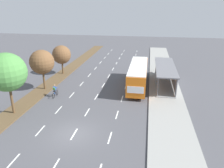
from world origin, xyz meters
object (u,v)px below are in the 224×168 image
Objects in this scene: median_tree_second at (42,62)px; median_tree_third at (62,55)px; bus at (138,73)px; cyclist at (55,91)px; median_tree_nearest at (7,72)px; bus_shelter at (167,73)px.

median_tree_second is 7.61m from median_tree_third.
median_tree_second reaches higher than bus.
median_tree_nearest is at bearing -116.06° from cyclist.
median_tree_nearest is at bearing -140.19° from bus.
bus_shelter is at bearing 35.52° from median_tree_nearest.
cyclist is 0.26× the size of median_tree_nearest.
median_tree_nearest reaches higher than median_tree_third.
bus is 14.26m from median_tree_third.
bus_shelter is 18.46m from median_tree_second.
bus is at bearing 28.30° from cyclist.
bus_shelter is at bearing -8.17° from median_tree_third.
median_tree_third is at bearing 163.54° from bus.
median_tree_third is (-0.23, 15.17, -1.41)m from median_tree_nearest.
cyclist is at bearing 63.94° from median_tree_nearest.
bus is 1.63× the size of median_tree_nearest.
bus_shelter is 1.64× the size of median_tree_nearest.
median_tree_third reaches higher than bus.
bus_shelter is 18.14m from median_tree_third.
median_tree_third is (-17.88, 2.57, 1.66)m from bus_shelter.
bus_shelter is 16.72m from cyclist.
bus is 2.24× the size of median_tree_third.
cyclist is 0.32× the size of median_tree_second.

